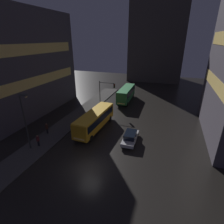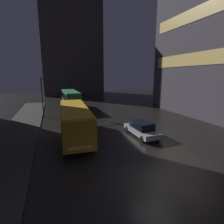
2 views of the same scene
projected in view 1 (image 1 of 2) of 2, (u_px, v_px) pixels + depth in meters
The scene contains 11 objects.
ground_plane at pixel (90, 169), 20.71m from camera, with size 120.00×120.00×0.00m, color black.
sidewalk_left at pixel (69, 122), 32.08m from camera, with size 4.00×48.00×0.15m.
building_left_tower at pixel (20, 64), 33.86m from camera, with size 10.07×23.39×19.36m.
building_far_backdrop at pixel (157, 38), 60.30m from camera, with size 18.07×12.00×28.65m.
bus_near at pixel (95, 119), 29.16m from camera, with size 3.02×10.52×3.12m.
bus_far at pixel (126, 93), 42.47m from camera, with size 2.64×9.70×3.31m.
car_taxi at pixel (130, 137), 26.00m from camera, with size 1.99×4.76×1.50m.
pedestrian_near at pixel (38, 139), 24.58m from camera, with size 0.59×0.59×1.70m.
pedestrian_mid at pixel (47, 127), 27.79m from camera, with size 0.59×0.59×1.79m.
traffic_light_main at pixel (105, 90), 37.91m from camera, with size 3.59×0.35×5.85m.
street_lamp_sidewalk at pixel (25, 114), 22.32m from camera, with size 1.25×0.36×7.97m.
Camera 1 is at (7.82, -14.67, 14.34)m, focal length 28.00 mm.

